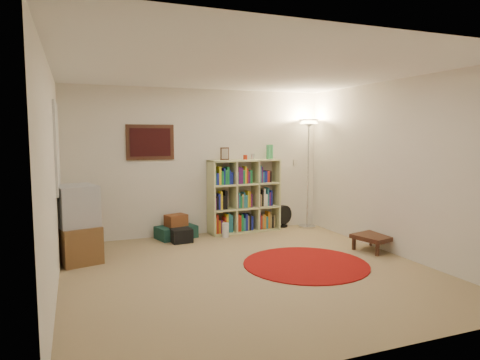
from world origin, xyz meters
The scene contains 11 objects.
room centered at (-0.05, 0.05, 1.26)m, with size 4.54×4.54×2.54m.
bookshelf centered at (0.75, 2.11, 0.62)m, with size 1.31×0.45×1.54m.
floor_lamp centered at (2.00, 2.02, 1.66)m, with size 0.42×0.42×2.00m.
floor_fan centered at (1.59, 2.20, 0.21)m, with size 0.36×0.24×0.41m.
tv_stand centered at (-2.03, 1.27, 0.50)m, with size 0.67×0.83×1.04m.
suitcase centered at (-0.48, 2.07, 0.10)m, with size 0.72×0.56×0.20m.
wicker_basket centered at (-0.47, 2.08, 0.30)m, with size 0.40×0.34×0.19m.
duffel_bag centered at (-0.47, 1.75, 0.11)m, with size 0.34×0.29×0.22m.
paper_towel centered at (0.31, 1.82, 0.12)m, with size 0.15×0.15×0.24m.
red_rug centered at (0.80, -0.01, 0.01)m, with size 1.67×1.67×0.01m.
side_table centered at (2.11, 0.22, 0.20)m, with size 0.64×0.64×0.24m.
Camera 1 is at (-2.02, -4.87, 1.72)m, focal length 32.00 mm.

